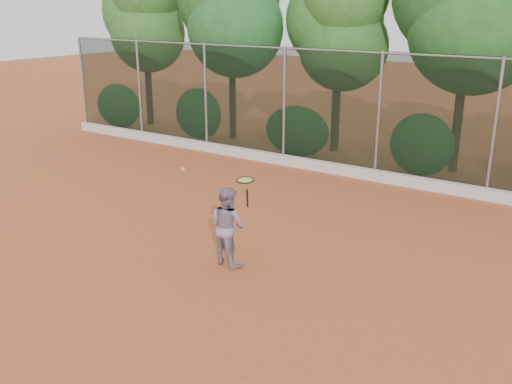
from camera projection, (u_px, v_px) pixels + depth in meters
The scene contains 7 objects.
ground at pixel (226, 270), 10.52m from camera, with size 80.00×80.00×0.00m, color #B4542A.
concrete_curb at pixel (372, 175), 15.86m from camera, with size 24.00×0.20×0.30m, color beige.
tennis_player at pixel (227, 226), 10.59m from camera, with size 0.73×0.57×1.51m, color gray.
chainlink_fence at pixel (379, 113), 15.46m from camera, with size 24.09×0.09×3.50m.
foliage_backdrop at pixel (393, 14), 16.51m from camera, with size 23.70×3.63×7.55m.
tennis_racket at pixel (246, 182), 9.95m from camera, with size 0.36×0.37×0.54m.
tennis_ball_in_flight at pixel (183, 169), 10.82m from camera, with size 0.07×0.07×0.07m.
Camera 1 is at (5.77, -7.61, 4.69)m, focal length 40.00 mm.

